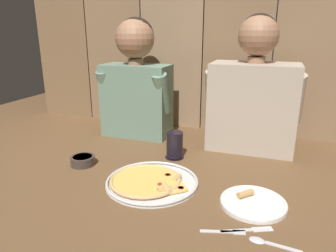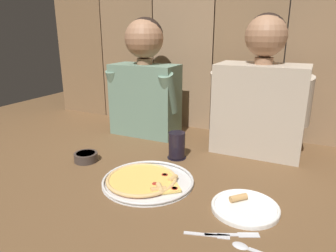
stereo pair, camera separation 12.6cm
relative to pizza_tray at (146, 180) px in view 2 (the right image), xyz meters
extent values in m
plane|color=brown|center=(0.02, 0.07, -0.01)|extent=(3.20, 3.20, 0.00)
cylinder|color=silver|center=(0.01, 0.00, -0.01)|extent=(0.35, 0.35, 0.01)
torus|color=silver|center=(0.01, 0.00, 0.00)|extent=(0.35, 0.35, 0.01)
cylinder|color=#B23823|center=(-0.02, 0.00, 0.00)|extent=(0.26, 0.26, 0.00)
cylinder|color=#EABC56|center=(-0.02, 0.00, 0.00)|extent=(0.25, 0.25, 0.01)
torus|color=tan|center=(-0.02, 0.00, 0.00)|extent=(0.27, 0.27, 0.01)
cube|color=#EFC660|center=(0.11, -0.02, 0.00)|extent=(0.09, 0.09, 0.01)
cylinder|color=tan|center=(0.08, -0.04, 0.01)|extent=(0.05, 0.06, 0.02)
cylinder|color=#A3281E|center=(0.13, -0.02, 0.01)|extent=(0.02, 0.02, 0.00)
cylinder|color=#A3281E|center=(0.13, -0.02, 0.01)|extent=(0.02, 0.02, 0.00)
cube|color=#EABC56|center=(0.06, -0.02, 0.00)|extent=(0.09, 0.09, 0.01)
cylinder|color=tan|center=(0.08, -0.05, 0.01)|extent=(0.06, 0.05, 0.02)
cylinder|color=#A3281E|center=(0.05, -0.02, 0.01)|extent=(0.02, 0.02, 0.00)
cube|color=#F4D170|center=(0.06, 0.05, 0.00)|extent=(0.08, 0.06, 0.01)
cylinder|color=tan|center=(0.09, 0.04, 0.01)|extent=(0.03, 0.05, 0.02)
cylinder|color=#A3281E|center=(0.05, 0.06, 0.01)|extent=(0.02, 0.02, 0.00)
cylinder|color=#A3281E|center=(0.05, 0.06, 0.01)|extent=(0.02, 0.02, 0.00)
cylinder|color=white|center=(0.38, -0.02, 0.00)|extent=(0.22, 0.22, 0.01)
torus|color=white|center=(0.38, -0.02, 0.00)|extent=(0.22, 0.22, 0.01)
cylinder|color=tan|center=(0.35, 0.00, 0.01)|extent=(0.06, 0.06, 0.02)
cylinder|color=black|center=(0.01, 0.27, -0.01)|extent=(0.09, 0.09, 0.01)
cylinder|color=black|center=(0.01, 0.27, 0.05)|extent=(0.07, 0.07, 0.12)
cylinder|color=#3D332D|center=(-0.34, 0.06, 0.01)|extent=(0.10, 0.10, 0.04)
cylinder|color=#B23823|center=(-0.34, 0.06, 0.02)|extent=(0.08, 0.08, 0.02)
cube|color=silver|center=(0.29, -0.21, -0.01)|extent=(0.09, 0.04, 0.01)
cube|color=silver|center=(0.36, -0.19, -0.01)|extent=(0.04, 0.03, 0.01)
cube|color=silver|center=(0.35, -0.18, -0.01)|extent=(0.09, 0.05, 0.01)
cube|color=silver|center=(0.42, -0.15, -0.01)|extent=(0.06, 0.05, 0.00)
ellipsoid|color=silver|center=(0.41, -0.20, -0.01)|extent=(0.05, 0.03, 0.01)
cube|color=slate|center=(-0.29, 0.51, 0.18)|extent=(0.36, 0.18, 0.38)
cylinder|color=#9E7051|center=(-0.29, 0.51, 0.39)|extent=(0.08, 0.08, 0.03)
sphere|color=#9E7051|center=(-0.29, 0.51, 0.50)|extent=(0.20, 0.20, 0.20)
sphere|color=black|center=(-0.29, 0.53, 0.52)|extent=(0.18, 0.18, 0.18)
cylinder|color=slate|center=(-0.44, 0.47, 0.24)|extent=(0.08, 0.13, 0.22)
cylinder|color=slate|center=(-0.13, 0.47, 0.24)|extent=(0.08, 0.14, 0.22)
cube|color=#B2A38E|center=(0.32, 0.51, 0.20)|extent=(0.40, 0.23, 0.41)
cylinder|color=#9E7051|center=(0.32, 0.51, 0.42)|extent=(0.08, 0.08, 0.03)
sphere|color=#9E7051|center=(0.32, 0.51, 0.52)|extent=(0.18, 0.18, 0.18)
sphere|color=black|center=(0.32, 0.53, 0.53)|extent=(0.17, 0.17, 0.17)
cylinder|color=#B2A38E|center=(0.14, 0.47, 0.26)|extent=(0.08, 0.14, 0.24)
cylinder|color=#B2A38E|center=(0.50, 0.47, 0.26)|extent=(0.08, 0.14, 0.24)
cube|color=brown|center=(-0.90, 0.74, 0.64)|extent=(0.36, 0.03, 1.30)
cube|color=#826344|center=(-0.53, 0.74, 0.64)|extent=(0.36, 0.03, 1.30)
cube|color=#8E6F51|center=(-0.17, 0.74, 0.64)|extent=(0.36, 0.03, 1.30)
cube|color=#816244|center=(0.20, 0.74, 0.64)|extent=(0.36, 0.03, 1.30)
cube|color=#846547|center=(0.57, 0.74, 0.64)|extent=(0.36, 0.03, 1.30)
camera|label=1|loc=(0.41, -0.96, 0.55)|focal=32.95mm
camera|label=2|loc=(0.53, -0.92, 0.55)|focal=32.95mm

